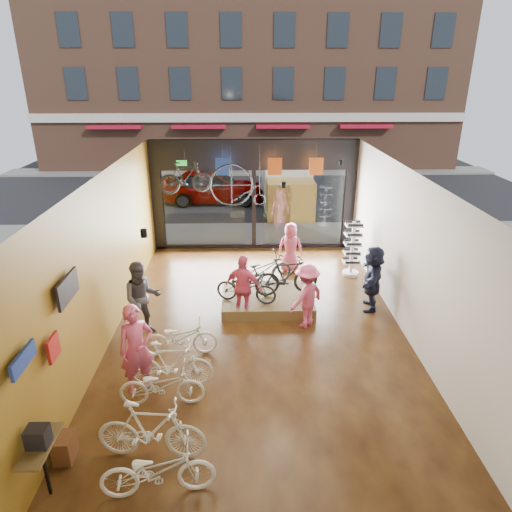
{
  "coord_description": "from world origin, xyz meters",
  "views": [
    {
      "loc": [
        -0.31,
        -9.35,
        5.89
      ],
      "look_at": [
        -0.04,
        1.4,
        1.51
      ],
      "focal_mm": 32.0,
      "sensor_mm": 36.0,
      "label": 1
    }
  ],
  "objects_px": {
    "street_car": "(212,186)",
    "customer_4": "(290,248)",
    "sunglasses_rack": "(352,249)",
    "hung_bike": "(186,178)",
    "box_truck": "(287,182)",
    "display_bike_right": "(262,270)",
    "floor_bike_3": "(171,364)",
    "penny_farthing": "(240,187)",
    "display_bike_mid": "(287,276)",
    "floor_bike_0": "(158,470)",
    "display_bike_left": "(246,287)",
    "customer_5": "(373,278)",
    "customer_1": "(142,299)",
    "floor_bike_4": "(180,337)",
    "floor_bike_2": "(162,385)",
    "floor_bike_1": "(151,430)",
    "customer_0": "(137,349)",
    "customer_3": "(306,296)",
    "customer_2": "(244,287)"
  },
  "relations": [
    {
      "from": "street_car",
      "to": "customer_4",
      "type": "relative_size",
      "value": 3.05
    },
    {
      "from": "street_car",
      "to": "sunglasses_rack",
      "type": "distance_m",
      "value": 9.75
    },
    {
      "from": "customer_4",
      "to": "hung_bike",
      "type": "distance_m",
      "value": 3.84
    },
    {
      "from": "box_truck",
      "to": "display_bike_right",
      "type": "bearing_deg",
      "value": -99.34
    },
    {
      "from": "floor_bike_3",
      "to": "penny_farthing",
      "type": "xyz_separation_m",
      "value": [
        1.36,
        6.56,
        2.0
      ]
    },
    {
      "from": "customer_4",
      "to": "penny_farthing",
      "type": "distance_m",
      "value": 2.49
    },
    {
      "from": "floor_bike_3",
      "to": "display_bike_mid",
      "type": "relative_size",
      "value": 0.96
    },
    {
      "from": "customer_4",
      "to": "sunglasses_rack",
      "type": "distance_m",
      "value": 1.89
    },
    {
      "from": "floor_bike_0",
      "to": "hung_bike",
      "type": "distance_m",
      "value": 8.87
    },
    {
      "from": "display_bike_left",
      "to": "customer_4",
      "type": "bearing_deg",
      "value": -12.66
    },
    {
      "from": "box_truck",
      "to": "customer_5",
      "type": "relative_size",
      "value": 3.51
    },
    {
      "from": "customer_1",
      "to": "sunglasses_rack",
      "type": "bearing_deg",
      "value": 10.74
    },
    {
      "from": "street_car",
      "to": "sunglasses_rack",
      "type": "xyz_separation_m",
      "value": [
        4.81,
        -8.48,
        0.04
      ]
    },
    {
      "from": "floor_bike_4",
      "to": "floor_bike_2",
      "type": "bearing_deg",
      "value": 171.3
    },
    {
      "from": "floor_bike_1",
      "to": "display_bike_right",
      "type": "bearing_deg",
      "value": -13.88
    },
    {
      "from": "floor_bike_2",
      "to": "customer_5",
      "type": "bearing_deg",
      "value": -54.47
    },
    {
      "from": "floor_bike_1",
      "to": "sunglasses_rack",
      "type": "relative_size",
      "value": 1.04
    },
    {
      "from": "customer_0",
      "to": "customer_3",
      "type": "bearing_deg",
      "value": 6.79
    },
    {
      "from": "display_bike_right",
      "to": "customer_3",
      "type": "xyz_separation_m",
      "value": [
        1.02,
        -1.67,
        0.05
      ]
    },
    {
      "from": "floor_bike_0",
      "to": "customer_4",
      "type": "relative_size",
      "value": 1.08
    },
    {
      "from": "box_truck",
      "to": "customer_2",
      "type": "distance_m",
      "value": 10.25
    },
    {
      "from": "street_car",
      "to": "display_bike_mid",
      "type": "distance_m",
      "value": 10.69
    },
    {
      "from": "floor_bike_1",
      "to": "display_bike_mid",
      "type": "xyz_separation_m",
      "value": [
        2.64,
        5.24,
        0.29
      ]
    },
    {
      "from": "box_truck",
      "to": "customer_0",
      "type": "relative_size",
      "value": 3.32
    },
    {
      "from": "floor_bike_3",
      "to": "sunglasses_rack",
      "type": "height_order",
      "value": "sunglasses_rack"
    },
    {
      "from": "customer_4",
      "to": "hung_bike",
      "type": "bearing_deg",
      "value": 5.83
    },
    {
      "from": "floor_bike_2",
      "to": "customer_5",
      "type": "relative_size",
      "value": 0.91
    },
    {
      "from": "floor_bike_4",
      "to": "customer_0",
      "type": "bearing_deg",
      "value": 146.83
    },
    {
      "from": "street_car",
      "to": "display_bike_left",
      "type": "height_order",
      "value": "street_car"
    },
    {
      "from": "box_truck",
      "to": "display_bike_left",
      "type": "relative_size",
      "value": 3.88
    },
    {
      "from": "customer_2",
      "to": "sunglasses_rack",
      "type": "bearing_deg",
      "value": -118.16
    },
    {
      "from": "floor_bike_1",
      "to": "floor_bike_3",
      "type": "relative_size",
      "value": 1.07
    },
    {
      "from": "customer_0",
      "to": "hung_bike",
      "type": "distance_m",
      "value": 6.38
    },
    {
      "from": "floor_bike_1",
      "to": "customer_4",
      "type": "height_order",
      "value": "customer_4"
    },
    {
      "from": "floor_bike_2",
      "to": "customer_2",
      "type": "height_order",
      "value": "customer_2"
    },
    {
      "from": "floor_bike_0",
      "to": "customer_3",
      "type": "distance_m",
      "value": 5.56
    },
    {
      "from": "floor_bike_1",
      "to": "street_car",
      "type": "bearing_deg",
      "value": 5.25
    },
    {
      "from": "floor_bike_4",
      "to": "customer_0",
      "type": "xyz_separation_m",
      "value": [
        -0.66,
        -1.17,
        0.5
      ]
    },
    {
      "from": "floor_bike_1",
      "to": "display_bike_left",
      "type": "bearing_deg",
      "value": -12.64
    },
    {
      "from": "floor_bike_4",
      "to": "customer_4",
      "type": "height_order",
      "value": "customer_4"
    },
    {
      "from": "display_bike_left",
      "to": "sunglasses_rack",
      "type": "relative_size",
      "value": 0.92
    },
    {
      "from": "penny_farthing",
      "to": "hung_bike",
      "type": "height_order",
      "value": "hung_bike"
    },
    {
      "from": "street_car",
      "to": "customer_5",
      "type": "height_order",
      "value": "customer_5"
    },
    {
      "from": "box_truck",
      "to": "sunglasses_rack",
      "type": "distance_m",
      "value": 7.61
    },
    {
      "from": "box_truck",
      "to": "floor_bike_1",
      "type": "relative_size",
      "value": 3.43
    },
    {
      "from": "penny_farthing",
      "to": "floor_bike_0",
      "type": "bearing_deg",
      "value": -97.42
    },
    {
      "from": "box_truck",
      "to": "display_bike_mid",
      "type": "bearing_deg",
      "value": -94.95
    },
    {
      "from": "floor_bike_0",
      "to": "floor_bike_1",
      "type": "xyz_separation_m",
      "value": [
        -0.22,
        0.71,
        0.09
      ]
    },
    {
      "from": "customer_0",
      "to": "customer_1",
      "type": "distance_m",
      "value": 2.14
    },
    {
      "from": "customer_2",
      "to": "box_truck",
      "type": "bearing_deg",
      "value": -77.04
    }
  ]
}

